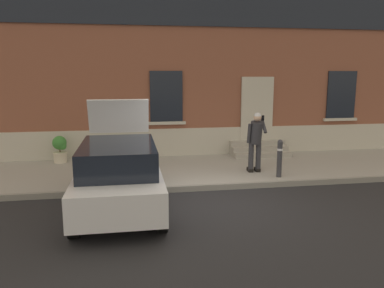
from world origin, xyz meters
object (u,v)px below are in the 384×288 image
(person_on_phone, at_px, (256,138))
(planter_cream, at_px, (60,149))
(bollard_near_person, at_px, (280,157))
(bollard_far_left, at_px, (150,162))
(hatchback_car_white, at_px, (119,174))
(planter_charcoal, at_px, (121,148))

(person_on_phone, distance_m, planter_cream, 6.17)
(bollard_near_person, xyz_separation_m, bollard_far_left, (-3.53, 0.00, 0.00))
(hatchback_car_white, height_order, planter_charcoal, hatchback_car_white)
(bollard_near_person, distance_m, bollard_far_left, 3.53)
(planter_cream, xyz_separation_m, planter_charcoal, (1.93, -0.20, 0.00))
(bollard_near_person, height_order, planter_charcoal, bollard_near_person)
(bollard_far_left, xyz_separation_m, planter_charcoal, (-0.78, 2.60, -0.11))
(hatchback_car_white, relative_size, planter_charcoal, 4.73)
(hatchback_car_white, bearing_deg, planter_charcoal, 90.36)
(bollard_far_left, xyz_separation_m, person_on_phone, (3.04, 0.58, 0.43))
(bollard_far_left, height_order, planter_cream, bollard_far_left)
(person_on_phone, relative_size, planter_charcoal, 2.02)
(bollard_near_person, bearing_deg, hatchback_car_white, -161.60)
(bollard_far_left, bearing_deg, planter_cream, 134.07)
(bollard_near_person, bearing_deg, person_on_phone, 130.64)
(hatchback_car_white, bearing_deg, bollard_far_left, 62.21)
(bollard_far_left, bearing_deg, person_on_phone, 10.77)
(bollard_far_left, distance_m, person_on_phone, 3.12)
(bollard_far_left, relative_size, planter_cream, 1.22)
(hatchback_car_white, relative_size, bollard_far_left, 3.89)
(bollard_far_left, height_order, person_on_phone, person_on_phone)
(bollard_near_person, height_order, person_on_phone, person_on_phone)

